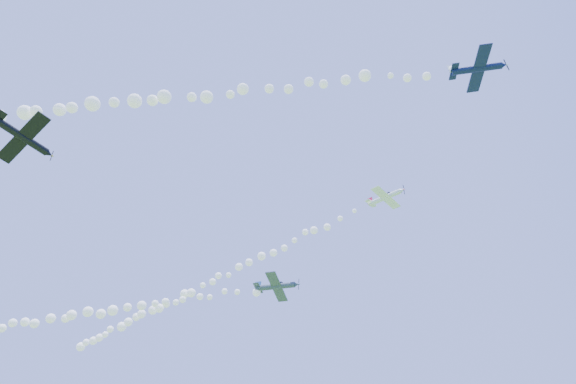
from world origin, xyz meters
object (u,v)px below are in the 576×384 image
at_px(plane_white, 386,197).
at_px(plane_navy, 478,69).
at_px(plane_grey, 277,286).
at_px(plane_black, 23,137).

distance_m(plane_white, plane_navy, 23.29).
relative_size(plane_navy, plane_grey, 0.86).
xyz_separation_m(plane_grey, plane_black, (-6.41, -42.52, -4.48)).
bearing_deg(plane_white, plane_black, -112.83).
bearing_deg(plane_black, plane_white, -23.05).
bearing_deg(plane_white, plane_navy, -33.33).
xyz_separation_m(plane_navy, plane_black, (-43.05, -20.12, -10.98)).
height_order(plane_white, plane_navy, plane_white).
bearing_deg(plane_black, plane_grey, 4.52).
height_order(plane_white, plane_black, plane_white).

